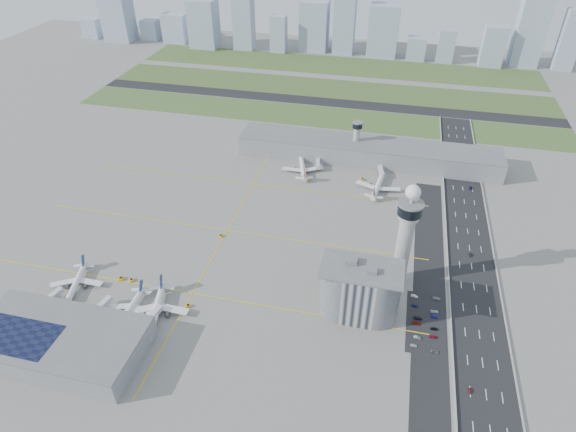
% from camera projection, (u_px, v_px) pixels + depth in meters
% --- Properties ---
extents(ground, '(1000.00, 1000.00, 0.00)m').
position_uv_depth(ground, '(275.00, 269.00, 287.37)').
color(ground, gray).
extents(grass_strip_0, '(480.00, 50.00, 0.08)m').
position_uv_depth(grass_strip_0, '(313.00, 116.00, 469.21)').
color(grass_strip_0, '#46602D').
rests_on(grass_strip_0, ground).
extents(grass_strip_1, '(480.00, 60.00, 0.08)m').
position_uv_depth(grass_strip_1, '(325.00, 88.00, 528.59)').
color(grass_strip_1, '#465B2B').
rests_on(grass_strip_1, ground).
extents(grass_strip_2, '(480.00, 70.00, 0.08)m').
position_uv_depth(grass_strip_2, '(336.00, 65.00, 591.93)').
color(grass_strip_2, '#425A2A').
rests_on(grass_strip_2, ground).
extents(runway, '(480.00, 22.00, 0.10)m').
position_uv_depth(runway, '(319.00, 101.00, 498.50)').
color(runway, black).
rests_on(runway, ground).
extents(highway, '(28.00, 500.00, 0.10)m').
position_uv_depth(highway, '(476.00, 301.00, 265.90)').
color(highway, black).
rests_on(highway, ground).
extents(barrier_left, '(0.60, 500.00, 1.20)m').
position_uv_depth(barrier_left, '(450.00, 297.00, 268.19)').
color(barrier_left, '#9E9E99').
rests_on(barrier_left, ground).
extents(barrier_right, '(0.60, 500.00, 1.20)m').
position_uv_depth(barrier_right, '(503.00, 305.00, 262.97)').
color(barrier_right, '#9E9E99').
rests_on(barrier_right, ground).
extents(landside_road, '(18.00, 260.00, 0.08)m').
position_uv_depth(landside_road, '(429.00, 307.00, 262.65)').
color(landside_road, black).
rests_on(landside_road, ground).
extents(parking_lot, '(20.00, 44.00, 0.10)m').
position_uv_depth(parking_lot, '(425.00, 322.00, 253.52)').
color(parking_lot, black).
rests_on(parking_lot, ground).
extents(taxiway_line_h_0, '(260.00, 0.60, 0.01)m').
position_uv_depth(taxiway_line_h_0, '(193.00, 293.00, 271.07)').
color(taxiway_line_h_0, yellow).
rests_on(taxiway_line_h_0, ground).
extents(taxiway_line_h_1, '(260.00, 0.60, 0.01)m').
position_uv_depth(taxiway_line_h_1, '(228.00, 231.00, 318.58)').
color(taxiway_line_h_1, yellow).
rests_on(taxiway_line_h_1, ground).
extents(taxiway_line_h_2, '(260.00, 0.60, 0.01)m').
position_uv_depth(taxiway_line_h_2, '(253.00, 184.00, 366.08)').
color(taxiway_line_h_2, yellow).
rests_on(taxiway_line_h_2, ground).
extents(taxiway_line_v, '(0.60, 260.00, 0.01)m').
position_uv_depth(taxiway_line_v, '(228.00, 231.00, 318.58)').
color(taxiway_line_v, yellow).
rests_on(taxiway_line_v, ground).
extents(control_tower, '(14.00, 14.00, 64.50)m').
position_uv_depth(control_tower, '(406.00, 232.00, 259.90)').
color(control_tower, '#ADAAA5').
rests_on(control_tower, ground).
extents(secondary_tower, '(8.60, 8.60, 31.90)m').
position_uv_depth(secondary_tower, '(356.00, 137.00, 389.60)').
color(secondary_tower, '#ADAAA5').
rests_on(secondary_tower, ground).
extents(admin_building, '(42.00, 24.00, 33.50)m').
position_uv_depth(admin_building, '(360.00, 290.00, 251.36)').
color(admin_building, '#B2B2B7').
rests_on(admin_building, ground).
extents(terminal_pier, '(210.00, 32.00, 15.80)m').
position_uv_depth(terminal_pier, '(367.00, 151.00, 392.49)').
color(terminal_pier, gray).
rests_on(terminal_pier, ground).
extents(near_terminal, '(84.00, 42.00, 13.00)m').
position_uv_depth(near_terminal, '(58.00, 342.00, 235.11)').
color(near_terminal, gray).
rests_on(near_terminal, ground).
extents(airplane_near_a, '(38.23, 41.97, 9.91)m').
position_uv_depth(airplane_near_a, '(75.00, 281.00, 272.40)').
color(airplane_near_a, white).
rests_on(airplane_near_a, ground).
extents(airplane_near_b, '(30.18, 35.25, 9.68)m').
position_uv_depth(airplane_near_b, '(129.00, 307.00, 255.85)').
color(airplane_near_b, white).
rests_on(airplane_near_b, ground).
extents(airplane_near_c, '(44.24, 48.65, 11.52)m').
position_uv_depth(airplane_near_c, '(155.00, 308.00, 254.29)').
color(airplane_near_c, white).
rests_on(airplane_near_c, ground).
extents(airplane_far_a, '(42.92, 46.92, 10.97)m').
position_uv_depth(airplane_far_a, '(303.00, 165.00, 379.28)').
color(airplane_far_a, white).
rests_on(airplane_far_a, ground).
extents(airplane_far_b, '(38.29, 43.54, 11.17)m').
position_uv_depth(airplane_far_b, '(379.00, 182.00, 357.59)').
color(airplane_far_b, white).
rests_on(airplane_far_b, ground).
extents(jet_bridge_near_0, '(5.39, 14.31, 5.70)m').
position_uv_depth(jet_bridge_near_0, '(43.00, 307.00, 258.48)').
color(jet_bridge_near_0, silver).
rests_on(jet_bridge_near_0, ground).
extents(jet_bridge_near_1, '(5.39, 14.31, 5.70)m').
position_uv_depth(jet_bridge_near_1, '(93.00, 317.00, 252.89)').
color(jet_bridge_near_1, silver).
rests_on(jet_bridge_near_1, ground).
extents(jet_bridge_near_2, '(5.39, 14.31, 5.70)m').
position_uv_depth(jet_bridge_near_2, '(145.00, 327.00, 247.30)').
color(jet_bridge_near_2, silver).
rests_on(jet_bridge_near_2, ground).
extents(jet_bridge_far_0, '(5.39, 14.31, 5.70)m').
position_uv_depth(jet_bridge_far_0, '(318.00, 161.00, 389.85)').
color(jet_bridge_far_0, silver).
rests_on(jet_bridge_far_0, ground).
extents(jet_bridge_far_1, '(5.39, 14.31, 5.70)m').
position_uv_depth(jet_bridge_far_1, '(380.00, 168.00, 380.53)').
color(jet_bridge_far_1, silver).
rests_on(jet_bridge_far_1, ground).
extents(tug_0, '(3.42, 3.45, 1.67)m').
position_uv_depth(tug_0, '(131.00, 280.00, 278.82)').
color(tug_0, '#F5AF13').
rests_on(tug_0, ground).
extents(tug_1, '(3.00, 3.64, 1.82)m').
position_uv_depth(tug_1, '(121.00, 278.00, 279.73)').
color(tug_1, '#FEB403').
rests_on(tug_1, ground).
extents(tug_2, '(3.57, 3.21, 1.72)m').
position_uv_depth(tug_2, '(188.00, 306.00, 262.16)').
color(tug_2, yellow).
rests_on(tug_2, ground).
extents(tug_3, '(2.00, 2.88, 1.66)m').
position_uv_depth(tug_3, '(221.00, 236.00, 312.74)').
color(tug_3, yellow).
rests_on(tug_3, ground).
extents(tug_4, '(2.74, 3.42, 1.75)m').
position_uv_depth(tug_4, '(309.00, 179.00, 370.76)').
color(tug_4, yellow).
rests_on(tug_4, ground).
extents(tug_5, '(2.76, 3.42, 1.73)m').
position_uv_depth(tug_5, '(362.00, 179.00, 370.34)').
color(tug_5, gold).
rests_on(tug_5, ground).
extents(car_lot_0, '(3.51, 1.50, 1.18)m').
position_uv_depth(car_lot_0, '(413.00, 345.00, 240.53)').
color(car_lot_0, silver).
rests_on(car_lot_0, ground).
extents(car_lot_1, '(3.74, 1.31, 1.23)m').
position_uv_depth(car_lot_1, '(417.00, 337.00, 244.62)').
color(car_lot_1, gray).
rests_on(car_lot_1, ground).
extents(car_lot_2, '(4.47, 2.16, 1.23)m').
position_uv_depth(car_lot_2, '(416.00, 323.00, 252.42)').
color(car_lot_2, maroon).
rests_on(car_lot_2, ground).
extents(car_lot_3, '(4.50, 1.87, 1.30)m').
position_uv_depth(car_lot_3, '(418.00, 318.00, 255.09)').
color(car_lot_3, black).
rests_on(car_lot_3, ground).
extents(car_lot_4, '(3.76, 1.90, 1.23)m').
position_uv_depth(car_lot_4, '(415.00, 306.00, 262.54)').
color(car_lot_4, navy).
rests_on(car_lot_4, ground).
extents(car_lot_5, '(4.09, 2.00, 1.29)m').
position_uv_depth(car_lot_5, '(414.00, 296.00, 268.43)').
color(car_lot_5, white).
rests_on(car_lot_5, ground).
extents(car_lot_6, '(3.97, 1.88, 1.09)m').
position_uv_depth(car_lot_6, '(435.00, 351.00, 237.47)').
color(car_lot_6, slate).
rests_on(car_lot_6, ground).
extents(car_lot_7, '(4.19, 1.90, 1.19)m').
position_uv_depth(car_lot_7, '(433.00, 337.00, 245.02)').
color(car_lot_7, maroon).
rests_on(car_lot_7, ground).
extents(car_lot_8, '(3.82, 1.85, 1.26)m').
position_uv_depth(car_lot_8, '(434.00, 329.00, 249.24)').
color(car_lot_8, black).
rests_on(car_lot_8, ground).
extents(car_lot_9, '(4.12, 1.81, 1.32)m').
position_uv_depth(car_lot_9, '(435.00, 316.00, 256.06)').
color(car_lot_9, navy).
rests_on(car_lot_9, ground).
extents(car_lot_10, '(4.32, 2.44, 1.14)m').
position_uv_depth(car_lot_10, '(434.00, 312.00, 259.05)').
color(car_lot_10, silver).
rests_on(car_lot_10, ground).
extents(car_lot_11, '(4.55, 2.05, 1.29)m').
position_uv_depth(car_lot_11, '(437.00, 298.00, 266.89)').
color(car_lot_11, gray).
rests_on(car_lot_11, ground).
extents(car_hw_0, '(1.33, 3.25, 1.10)m').
position_uv_depth(car_hw_0, '(470.00, 391.00, 219.46)').
color(car_hw_0, maroon).
rests_on(car_hw_0, ground).
extents(car_hw_1, '(1.40, 3.53, 1.14)m').
position_uv_depth(car_hw_1, '(470.00, 255.00, 297.51)').
color(car_hw_1, black).
rests_on(car_hw_1, ground).
extents(car_hw_2, '(2.23, 4.57, 1.25)m').
position_uv_depth(car_hw_2, '(471.00, 188.00, 360.21)').
color(car_hw_2, navy).
rests_on(car_hw_2, ground).
extents(car_hw_4, '(1.43, 3.44, 1.16)m').
position_uv_depth(car_hw_4, '(451.00, 151.00, 408.06)').
color(car_hw_4, gray).
rests_on(car_hw_4, ground).
extents(skyline_bldg_0, '(24.05, 19.24, 26.50)m').
position_uv_depth(skyline_bldg_0, '(92.00, 28.00, 683.95)').
color(skyline_bldg_0, '#9EADC1').
rests_on(skyline_bldg_0, ground).
extents(skyline_bldg_1, '(37.63, 30.10, 65.60)m').
position_uv_depth(skyline_bldg_1, '(117.00, 16.00, 660.66)').
color(skyline_bldg_1, '#9EADC1').
rests_on(skyline_bldg_1, ground).
extents(skyline_bldg_2, '(22.81, 18.25, 26.79)m').
position_uv_depth(skyline_bldg_2, '(151.00, 30.00, 674.44)').
color(skyline_bldg_2, '#9EADC1').
rests_on(skyline_bldg_2, ground).
extents(skyline_bldg_3, '(32.30, 25.84, 36.93)m').
position_uv_depth(skyline_bldg_3, '(176.00, 28.00, 665.22)').
color(skyline_bldg_3, '#9EADC1').
rests_on(skyline_bldg_3, ground).
extents(skyline_bldg_4, '(35.81, 28.65, 60.36)m').
position_uv_depth(skyline_bldg_4, '(204.00, 24.00, 636.65)').
color(skyline_bldg_4, '#9EADC1').
rests_on(skyline_bldg_4, ground).
extents(skyline_bldg_5, '(25.49, 20.39, 66.89)m').
position_uv_depth(skyline_bldg_5, '(244.00, 23.00, 628.16)').
color(skyline_bldg_5, '#9EADC1').
rests_on(skyline_bldg_5, ground).
extents(skyline_bldg_6, '(20.04, 16.03, 45.20)m').
position_uv_depth(skyline_bldg_6, '(279.00, 34.00, 624.23)').
color(skyline_bldg_6, '#9EADC1').
rests_on(skyline_bldg_6, ground).
extents(skyline_bldg_7, '(35.76, 28.61, 61.22)m').
position_uv_depth(skyline_bldg_7, '(314.00, 26.00, 626.54)').
color(skyline_bldg_7, '#9EADC1').
rests_on(skyline_bldg_7, ground).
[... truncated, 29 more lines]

